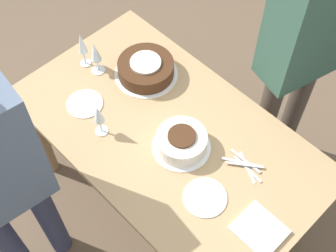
{
  "coord_description": "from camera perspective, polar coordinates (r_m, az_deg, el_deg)",
  "views": [
    {
      "loc": [
        -0.87,
        0.85,
        2.6
      ],
      "look_at": [
        0.0,
        0.0,
        0.81
      ],
      "focal_mm": 50.0,
      "sensor_mm": 36.0,
      "label": 1
    }
  ],
  "objects": [
    {
      "name": "ground_plane",
      "position": [
        2.87,
        0.0,
        -9.14
      ],
      "size": [
        12.0,
        12.0,
        0.0
      ],
      "primitive_type": "plane",
      "color": "brown"
    },
    {
      "name": "dining_table",
      "position": [
        2.3,
        0.0,
        -2.34
      ],
      "size": [
        1.51,
        0.86,
        0.76
      ],
      "color": "tan",
      "rests_on": "ground_plane"
    },
    {
      "name": "cake_center_white",
      "position": [
        2.12,
        1.67,
        -1.94
      ],
      "size": [
        0.27,
        0.27,
        0.1
      ],
      "color": "white",
      "rests_on": "dining_table"
    },
    {
      "name": "cake_front_chocolate",
      "position": [
        2.39,
        -2.71,
        7.0
      ],
      "size": [
        0.33,
        0.33,
        0.1
      ],
      "color": "white",
      "rests_on": "dining_table"
    },
    {
      "name": "wine_glass_near",
      "position": [
        2.4,
        -10.48,
        9.8
      ],
      "size": [
        0.06,
        0.06,
        0.22
      ],
      "color": "silver",
      "rests_on": "dining_table"
    },
    {
      "name": "wine_glass_far",
      "position": [
        2.13,
        -8.47,
        1.27
      ],
      "size": [
        0.06,
        0.06,
        0.19
      ],
      "color": "silver",
      "rests_on": "dining_table"
    },
    {
      "name": "wine_glass_extra",
      "position": [
        2.37,
        -8.86,
        8.77
      ],
      "size": [
        0.07,
        0.07,
        0.2
      ],
      "color": "silver",
      "rests_on": "dining_table"
    },
    {
      "name": "dessert_plate_left",
      "position": [
        2.04,
        4.53,
        -8.68
      ],
      "size": [
        0.19,
        0.19,
        0.01
      ],
      "color": "white",
      "rests_on": "dining_table"
    },
    {
      "name": "dessert_plate_right",
      "position": [
        2.33,
        -10.11,
        2.68
      ],
      "size": [
        0.18,
        0.18,
        0.01
      ],
      "color": "white",
      "rests_on": "dining_table"
    },
    {
      "name": "fork_pile",
      "position": [
        2.13,
        9.38,
        -4.68
      ],
      "size": [
        0.21,
        0.11,
        0.01
      ],
      "color": "silver",
      "rests_on": "dining_table"
    },
    {
      "name": "napkin_stack",
      "position": [
        2.01,
        11.08,
        -12.32
      ],
      "size": [
        0.2,
        0.17,
        0.02
      ],
      "color": "silver",
      "rests_on": "dining_table"
    },
    {
      "name": "person_cutting",
      "position": [
        2.32,
        16.45,
        10.08
      ],
      "size": [
        0.31,
        0.44,
        1.68
      ],
      "rotation": [
        0.0,
        0.0,
        1.33
      ],
      "color": "#4C4238",
      "rests_on": "ground_plane"
    }
  ]
}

